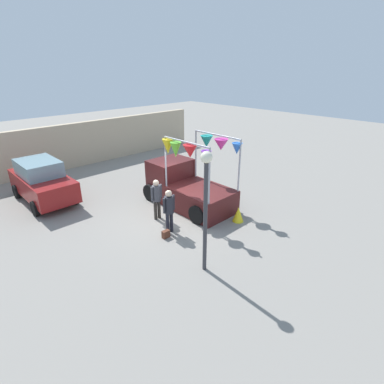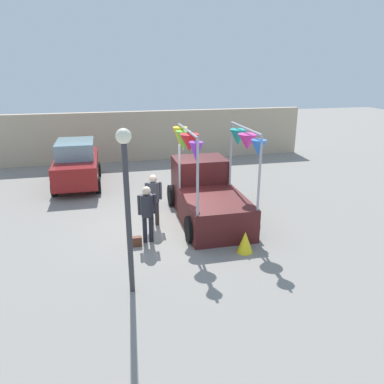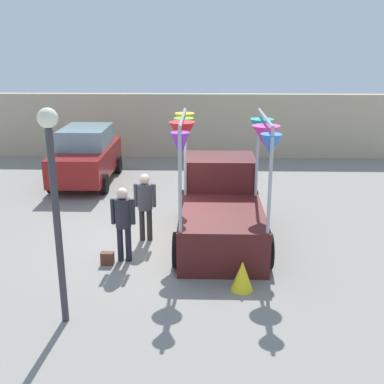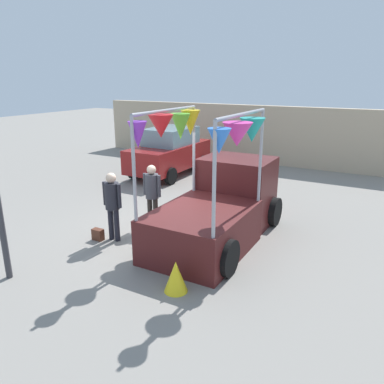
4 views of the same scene
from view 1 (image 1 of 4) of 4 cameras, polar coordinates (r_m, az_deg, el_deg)
ground_plane at (r=12.32m, az=-4.15°, el=-4.80°), size 60.00×60.00×0.00m
vendor_truck at (r=13.15m, az=-1.36°, el=1.49°), size 2.52×4.03×3.15m
parked_car at (r=14.99m, az=-26.65°, el=1.87°), size 1.88×4.00×1.88m
person_customer at (r=10.80m, az=-4.40°, el=-2.95°), size 0.53×0.34×1.68m
person_vendor at (r=11.82m, az=-6.76°, el=-0.70°), size 0.53×0.34×1.67m
handbag at (r=10.89m, az=-5.00°, el=-7.99°), size 0.28×0.16×0.28m
street_lamp at (r=8.20m, az=2.63°, el=-0.77°), size 0.32×0.32×3.70m
brick_boundary_wall at (r=19.36m, az=-22.11°, el=8.12°), size 18.00×0.36×2.60m
folded_kite_bundle_sunflower at (r=11.99m, az=8.80°, el=-4.22°), size 0.60×0.60×0.60m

